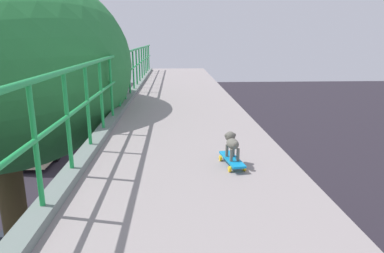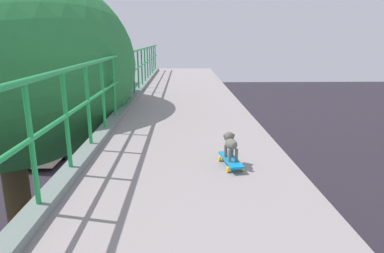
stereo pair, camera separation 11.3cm
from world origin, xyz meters
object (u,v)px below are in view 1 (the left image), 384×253
Objects in this scene: city_bus at (52,121)px; small_dog at (232,142)px; car_white_fifth at (35,239)px; toy_skateboard at (232,160)px.

city_bus is 23.24m from small_dog.
city_bus reaches higher than car_white_fifth.
toy_skateboard is at bearing -77.88° from small_dog.
small_dog is at bearing -65.32° from city_bus.
city_bus is at bearing 114.68° from small_dog.
city_bus is at bearing 114.67° from toy_skateboard.
car_white_fifth is 0.39× the size of city_bus.
city_bus is 32.32× the size of small_dog.
car_white_fifth is at bearing 127.51° from toy_skateboard.
small_dog is (5.81, -7.55, 5.93)m from car_white_fifth.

